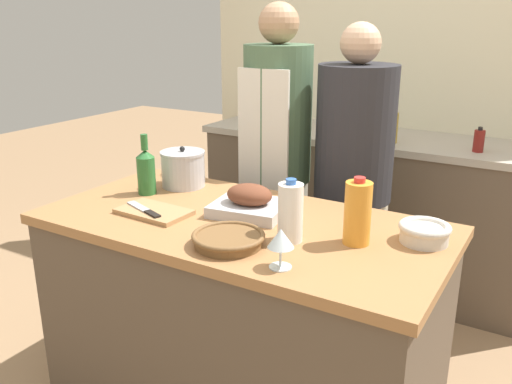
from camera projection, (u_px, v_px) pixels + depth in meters
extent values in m
cube|color=brown|center=(241.00, 325.00, 2.21)|extent=(1.52, 0.76, 0.84)
cube|color=#A37042|center=(240.00, 225.00, 2.07)|extent=(1.56, 0.78, 0.04)
cube|color=brown|center=(367.00, 211.00, 3.41)|extent=(2.03, 0.58, 0.90)
cube|color=#ADA393|center=(372.00, 138.00, 3.27)|extent=(2.09, 0.60, 0.04)
cube|color=beige|center=(394.00, 73.00, 3.44)|extent=(2.59, 0.10, 2.55)
cube|color=#BCBCC1|center=(250.00, 208.00, 2.13)|extent=(0.31, 0.27, 0.04)
ellipsoid|color=brown|center=(249.00, 195.00, 2.11)|extent=(0.20, 0.17, 0.08)
cylinder|color=brown|center=(228.00, 241.00, 1.83)|extent=(0.23, 0.23, 0.04)
torus|color=brown|center=(228.00, 236.00, 1.83)|extent=(0.25, 0.25, 0.02)
cube|color=#AD7F51|center=(154.00, 212.00, 2.13)|extent=(0.29, 0.18, 0.02)
cylinder|color=#B7B7BC|center=(183.00, 170.00, 2.46)|extent=(0.20, 0.20, 0.15)
cylinder|color=#B7B7BC|center=(182.00, 153.00, 2.43)|extent=(0.20, 0.20, 0.01)
sphere|color=black|center=(182.00, 149.00, 2.43)|extent=(0.02, 0.02, 0.02)
cylinder|color=beige|center=(424.00, 235.00, 1.86)|extent=(0.16, 0.16, 0.06)
torus|color=beige|center=(425.00, 227.00, 1.85)|extent=(0.18, 0.18, 0.03)
cylinder|color=orange|center=(358.00, 213.00, 1.83)|extent=(0.09, 0.09, 0.22)
cylinder|color=red|center=(360.00, 180.00, 1.79)|extent=(0.04, 0.04, 0.02)
cylinder|color=white|center=(290.00, 213.00, 1.85)|extent=(0.09, 0.09, 0.21)
cylinder|color=#3360B2|center=(291.00, 182.00, 1.81)|extent=(0.04, 0.04, 0.02)
cylinder|color=#28662D|center=(146.00, 175.00, 2.35)|extent=(0.08, 0.08, 0.16)
cone|color=#28662D|center=(145.00, 154.00, 2.32)|extent=(0.08, 0.08, 0.03)
cylinder|color=#28662D|center=(144.00, 142.00, 2.30)|extent=(0.03, 0.03, 0.07)
cylinder|color=silver|center=(280.00, 267.00, 1.68)|extent=(0.07, 0.07, 0.00)
cylinder|color=silver|center=(280.00, 257.00, 1.67)|extent=(0.01, 0.01, 0.06)
cone|color=silver|center=(281.00, 238.00, 1.65)|extent=(0.08, 0.08, 0.06)
cube|color=#B7B7BC|center=(139.00, 206.00, 2.15)|extent=(0.14, 0.08, 0.01)
cube|color=black|center=(152.00, 214.00, 2.07)|extent=(0.09, 0.05, 0.01)
cylinder|color=#B28E2D|center=(393.00, 128.00, 3.03)|extent=(0.05, 0.05, 0.17)
cylinder|color=black|center=(395.00, 111.00, 3.01)|extent=(0.02, 0.02, 0.02)
cylinder|color=maroon|center=(479.00, 141.00, 2.84)|extent=(0.06, 0.06, 0.12)
cylinder|color=black|center=(480.00, 129.00, 2.82)|extent=(0.02, 0.02, 0.02)
cube|color=beige|center=(276.00, 251.00, 2.94)|extent=(0.28, 0.20, 0.81)
cylinder|color=#4C6B4C|center=(278.00, 114.00, 2.71)|extent=(0.34, 0.34, 0.68)
sphere|color=tan|center=(279.00, 23.00, 2.57)|extent=(0.20, 0.20, 0.20)
cube|color=silver|center=(263.00, 159.00, 2.63)|extent=(0.27, 0.03, 0.86)
cube|color=beige|center=(347.00, 269.00, 2.77)|extent=(0.32, 0.23, 0.77)
cylinder|color=#28282D|center=(355.00, 134.00, 2.55)|extent=(0.37, 0.37, 0.64)
sphere|color=#DBAD89|center=(361.00, 43.00, 2.42)|extent=(0.19, 0.19, 0.19)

